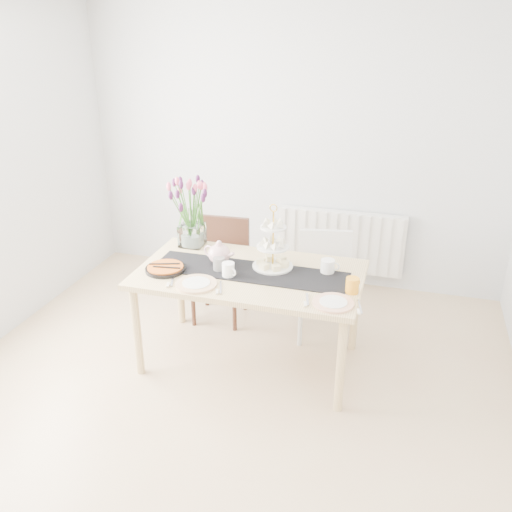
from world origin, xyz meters
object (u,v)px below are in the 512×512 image
(mug_white, at_px, (228,270))
(mug_grey, at_px, (219,264))
(plate_left, at_px, (196,284))
(chair_white, at_px, (324,276))
(cream_jug, at_px, (328,266))
(plate_right, at_px, (333,303))
(radiator, at_px, (340,241))
(teapot, at_px, (219,254))
(cake_stand, at_px, (273,252))
(mug_orange, at_px, (352,285))
(dining_table, at_px, (250,282))
(tart_tin, at_px, (165,268))
(chair_brown, at_px, (222,261))
(tulip_vase, at_px, (190,203))

(mug_white, bearing_deg, mug_grey, 171.17)
(mug_grey, relative_size, plate_left, 0.35)
(chair_white, bearing_deg, cream_jug, -90.33)
(plate_right, bearing_deg, cream_jug, 104.37)
(mug_grey, height_order, plate_left, mug_grey)
(mug_white, bearing_deg, radiator, 99.85)
(cream_jug, bearing_deg, teapot, -176.92)
(cake_stand, relative_size, plate_left, 1.53)
(teapot, distance_m, mug_orange, 1.00)
(dining_table, relative_size, mug_white, 15.31)
(tart_tin, xyz_separation_m, plate_left, (0.30, -0.15, -0.01))
(chair_white, xyz_separation_m, plate_right, (0.20, -0.89, 0.26))
(mug_grey, distance_m, mug_orange, 0.96)
(radiator, distance_m, chair_brown, 1.24)
(radiator, bearing_deg, plate_left, -112.60)
(dining_table, height_order, mug_grey, mug_grey)
(dining_table, height_order, tulip_vase, tulip_vase)
(tulip_vase, xyz_separation_m, cake_stand, (0.72, -0.23, -0.23))
(dining_table, bearing_deg, plate_left, -134.50)
(cream_jug, bearing_deg, dining_table, -167.71)
(chair_white, relative_size, cake_stand, 1.97)
(radiator, bearing_deg, tart_tin, -122.40)
(radiator, height_order, dining_table, same)
(tulip_vase, xyz_separation_m, tart_tin, (-0.01, -0.49, -0.34))
(cake_stand, bearing_deg, mug_white, -138.83)
(mug_grey, height_order, mug_orange, mug_orange)
(dining_table, distance_m, tart_tin, 0.61)
(chair_brown, relative_size, tart_tin, 3.01)
(dining_table, bearing_deg, mug_grey, -170.24)
(radiator, xyz_separation_m, dining_table, (-0.45, -1.48, 0.22))
(chair_brown, relative_size, teapot, 3.29)
(cake_stand, xyz_separation_m, plate_left, (-0.43, -0.41, -0.12))
(mug_orange, bearing_deg, mug_grey, 117.71)
(tulip_vase, bearing_deg, mug_white, -44.76)
(chair_white, xyz_separation_m, tulip_vase, (-1.03, -0.26, 0.61))
(radiator, bearing_deg, cake_stand, -102.79)
(mug_grey, bearing_deg, plate_right, -21.04)
(tulip_vase, height_order, mug_white, tulip_vase)
(tart_tin, bearing_deg, radiator, 57.60)
(tulip_vase, distance_m, plate_right, 1.42)
(cream_jug, bearing_deg, mug_orange, -53.27)
(chair_white, distance_m, teapot, 0.94)
(chair_brown, height_order, teapot, teapot)
(tart_tin, distance_m, mug_orange, 1.32)
(chair_brown, xyz_separation_m, cream_jug, (0.98, -0.49, 0.30))
(plate_left, bearing_deg, plate_right, 0.00)
(tulip_vase, distance_m, plate_left, 0.78)
(cream_jug, relative_size, mug_grey, 1.01)
(radiator, height_order, chair_brown, chair_brown)
(mug_grey, relative_size, plate_right, 0.38)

